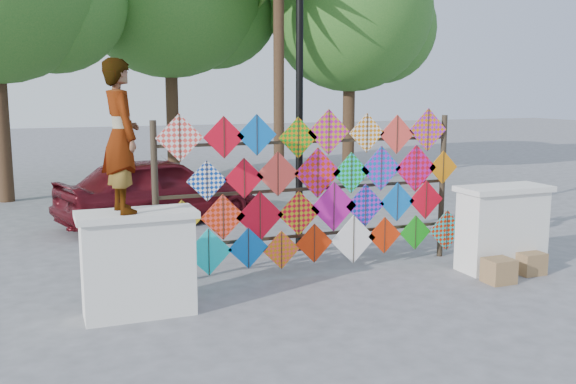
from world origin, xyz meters
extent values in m
plane|color=gray|center=(0.00, 0.00, 0.00)|extent=(80.00, 80.00, 0.00)
cube|color=silver|center=(-2.70, -0.20, 0.60)|extent=(1.30, 0.55, 1.20)
cube|color=silver|center=(-2.70, -0.20, 1.24)|extent=(1.40, 0.65, 0.08)
cube|color=silver|center=(2.70, -0.20, 0.60)|extent=(1.30, 0.55, 1.20)
cube|color=silver|center=(2.70, -0.20, 1.24)|extent=(1.40, 0.65, 0.08)
cylinder|color=#2E2519|center=(-2.30, 0.80, 1.15)|extent=(0.09, 0.09, 2.30)
cylinder|color=#2E2519|center=(2.30, 0.80, 1.15)|extent=(0.09, 0.09, 2.30)
cube|color=#2E2519|center=(0.00, 0.80, 0.55)|extent=(4.60, 0.04, 0.04)
cube|color=#2E2519|center=(0.00, 0.80, 1.25)|extent=(4.60, 0.04, 0.04)
cube|color=#2E2519|center=(0.00, 0.80, 1.95)|extent=(4.60, 0.04, 0.04)
cube|color=#FF4337|center=(-1.96, 0.74, 2.06)|extent=(0.65, 0.01, 0.65)
cube|color=#2E2519|center=(-1.96, 0.73, 2.06)|extent=(0.01, 0.01, 0.64)
cube|color=red|center=(-1.34, 0.74, 2.05)|extent=(0.59, 0.01, 0.59)
cube|color=#2E2519|center=(-1.34, 0.73, 2.05)|extent=(0.01, 0.01, 0.58)
cube|color=blue|center=(-0.87, 0.74, 2.07)|extent=(0.59, 0.01, 0.59)
cube|color=#2E2519|center=(-0.87, 0.73, 2.07)|extent=(0.01, 0.01, 0.58)
cube|color=#129414|center=(-0.24, 0.74, 2.02)|extent=(0.60, 0.01, 0.60)
cube|color=#2E2519|center=(-0.24, 0.73, 2.02)|extent=(0.01, 0.01, 0.59)
cube|color=gold|center=(0.24, 0.74, 2.09)|extent=(0.67, 0.01, 0.67)
cube|color=#2E2519|center=(0.24, 0.73, 2.09)|extent=(0.01, 0.01, 0.66)
cube|color=orange|center=(0.88, 0.74, 2.06)|extent=(0.59, 0.01, 0.59)
cube|color=#2E2519|center=(0.88, 0.73, 2.06)|extent=(0.01, 0.01, 0.58)
cube|color=#FF4337|center=(1.40, 0.74, 2.02)|extent=(0.60, 0.01, 0.60)
cube|color=#2E2519|center=(1.40, 0.73, 2.02)|extent=(0.01, 0.01, 0.59)
cube|color=#A11CD2|center=(1.95, 0.74, 2.08)|extent=(0.68, 0.01, 0.68)
cube|color=#2E2519|center=(1.95, 0.73, 2.08)|extent=(0.01, 0.01, 0.67)
cube|color=#06349F|center=(-1.61, 0.70, 1.47)|extent=(0.57, 0.01, 0.57)
cube|color=#2E2519|center=(-1.61, 0.69, 1.47)|extent=(0.01, 0.01, 0.56)
cube|color=red|center=(-1.07, 0.70, 1.47)|extent=(0.58, 0.01, 0.58)
cube|color=#2E2519|center=(-1.07, 0.69, 1.47)|extent=(0.01, 0.01, 0.57)
cube|color=#FF4337|center=(-0.57, 0.70, 1.51)|extent=(0.65, 0.01, 0.65)
cube|color=#2E2519|center=(-0.57, 0.69, 1.51)|extent=(0.01, 0.01, 0.64)
cube|color=red|center=(0.06, 0.70, 1.50)|extent=(0.75, 0.01, 0.75)
cube|color=#2E2519|center=(0.06, 0.69, 1.50)|extent=(0.01, 0.01, 0.73)
cube|color=#129414|center=(0.61, 0.70, 1.47)|extent=(0.62, 0.01, 0.62)
cube|color=#2E2519|center=(0.61, 0.69, 1.47)|extent=(0.01, 0.01, 0.61)
cube|color=#A11CD2|center=(1.11, 0.70, 1.51)|extent=(0.69, 0.01, 0.69)
cube|color=#2E2519|center=(1.11, 0.69, 1.51)|extent=(0.01, 0.01, 0.68)
cube|color=#BC118B|center=(1.73, 0.70, 1.49)|extent=(0.74, 0.01, 0.74)
cube|color=#2E2519|center=(1.73, 0.69, 1.49)|extent=(0.01, 0.01, 0.73)
cube|color=orange|center=(2.23, 0.70, 1.48)|extent=(0.53, 0.01, 0.53)
cube|color=#2E2519|center=(2.23, 0.69, 1.48)|extent=(0.01, 0.01, 0.52)
cube|color=gold|center=(-1.97, 0.66, 0.96)|extent=(0.54, 0.01, 0.54)
cube|color=#2E2519|center=(-1.97, 0.65, 0.96)|extent=(0.01, 0.01, 0.53)
cube|color=red|center=(-1.40, 0.66, 0.95)|extent=(0.65, 0.01, 0.65)
cube|color=#2E2519|center=(-1.40, 0.65, 0.95)|extent=(0.01, 0.01, 0.64)
cube|color=red|center=(-0.86, 0.66, 0.92)|extent=(0.71, 0.01, 0.71)
cube|color=#2E2519|center=(-0.86, 0.65, 0.92)|extent=(0.01, 0.01, 0.70)
cube|color=red|center=(-0.26, 0.66, 0.92)|extent=(0.66, 0.01, 0.66)
cube|color=#2E2519|center=(-0.26, 0.65, 0.92)|extent=(0.01, 0.01, 0.65)
cube|color=#BC118B|center=(0.30, 0.66, 0.98)|extent=(0.75, 0.01, 0.75)
cube|color=#2E2519|center=(0.30, 0.65, 0.98)|extent=(0.01, 0.01, 0.73)
cube|color=#A11CD2|center=(0.83, 0.66, 0.97)|extent=(0.66, 0.01, 0.66)
cube|color=#2E2519|center=(0.83, 0.65, 0.97)|extent=(0.01, 0.01, 0.64)
cube|color=blue|center=(1.39, 0.66, 0.98)|extent=(0.61, 0.01, 0.61)
cube|color=#2E2519|center=(1.39, 0.65, 0.98)|extent=(0.01, 0.01, 0.60)
cube|color=red|center=(1.91, 0.66, 0.98)|extent=(0.62, 0.01, 0.62)
cube|color=#2E2519|center=(1.91, 0.65, 0.98)|extent=(0.01, 0.01, 0.61)
cube|color=#0DD3D6|center=(-1.62, 0.62, 0.48)|extent=(0.67, 0.01, 0.67)
cube|color=#2E2519|center=(-1.62, 0.61, 0.48)|extent=(0.01, 0.01, 0.66)
cube|color=blue|center=(-1.05, 0.62, 0.48)|extent=(0.60, 0.01, 0.60)
cube|color=#2E2519|center=(-1.05, 0.61, 0.48)|extent=(0.01, 0.01, 0.59)
cube|color=#FF4337|center=(-0.55, 0.62, 0.41)|extent=(0.57, 0.01, 0.57)
cube|color=#2E2519|center=(-0.55, 0.61, 0.41)|extent=(0.01, 0.01, 0.56)
cube|color=red|center=(-0.03, 0.62, 0.46)|extent=(0.59, 0.01, 0.59)
cube|color=#2E2519|center=(-0.03, 0.61, 0.46)|extent=(0.01, 0.01, 0.58)
cube|color=white|center=(0.62, 0.62, 0.46)|extent=(0.75, 0.01, 0.75)
cube|color=#2E2519|center=(0.62, 0.61, 0.46)|extent=(0.01, 0.01, 0.74)
cube|color=red|center=(1.15, 0.62, 0.48)|extent=(0.58, 0.01, 0.58)
cube|color=#2E2519|center=(1.15, 0.61, 0.48)|extent=(0.01, 0.01, 0.57)
cube|color=#129414|center=(1.71, 0.62, 0.48)|extent=(0.55, 0.01, 0.55)
cube|color=#2E2519|center=(1.71, 0.61, 0.48)|extent=(0.01, 0.01, 0.54)
cube|color=#0DD3D6|center=(2.29, 0.62, 0.47)|extent=(0.66, 0.01, 0.66)
cube|color=#2E2519|center=(2.29, 0.61, 0.47)|extent=(0.01, 0.01, 0.65)
cylinder|color=#4C3620|center=(-4.50, 9.00, 1.93)|extent=(0.36, 0.36, 3.85)
cylinder|color=#4C3620|center=(0.00, 11.00, 2.06)|extent=(0.36, 0.36, 4.12)
sphere|color=#24631F|center=(1.40, 11.30, 5.25)|extent=(3.92, 3.92, 3.92)
cylinder|color=#4C3620|center=(5.00, 9.50, 1.79)|extent=(0.36, 0.36, 3.58)
sphere|color=#24631F|center=(5.00, 9.50, 5.02)|extent=(4.80, 4.80, 4.80)
sphere|color=#24631F|center=(6.20, 9.80, 4.54)|extent=(3.36, 3.36, 3.36)
cylinder|color=#4C3620|center=(2.20, 8.00, 2.75)|extent=(0.28, 0.28, 5.50)
imported|color=#99999E|center=(-2.84, -0.20, 2.17)|extent=(0.52, 0.71, 1.78)
imported|color=#540E16|center=(-1.50, 5.06, 0.69)|extent=(4.38, 2.75, 1.39)
cylinder|color=black|center=(0.30, 2.00, 2.10)|extent=(0.12, 0.12, 4.20)
cube|color=olive|center=(2.22, -0.74, 0.17)|extent=(0.39, 0.35, 0.35)
cube|color=olive|center=(2.94, -0.55, 0.16)|extent=(0.39, 0.36, 0.33)
camera|label=1|loc=(-3.75, -7.80, 2.72)|focal=40.00mm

